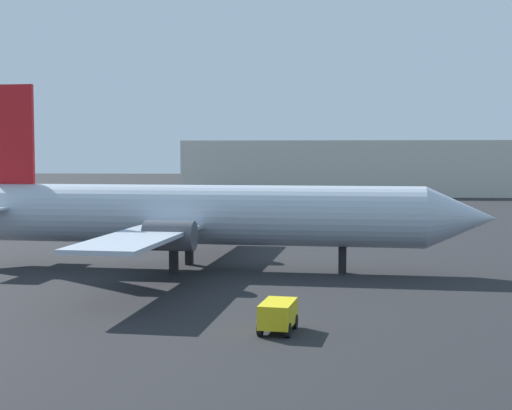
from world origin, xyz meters
The scene contains 3 objects.
airplane_on_taxiway centered at (-4.85, 41.14, 3.62)m, with size 37.28×30.68×12.28m.
baggage_cart centered at (1.15, 24.28, 0.76)m, with size 1.69×2.56×1.30m.
terminal_building centered at (14.20, 138.86, 5.14)m, with size 71.39×24.04×10.27m, color beige.
Camera 1 is at (2.56, -6.45, 7.46)m, focal length 51.62 mm.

